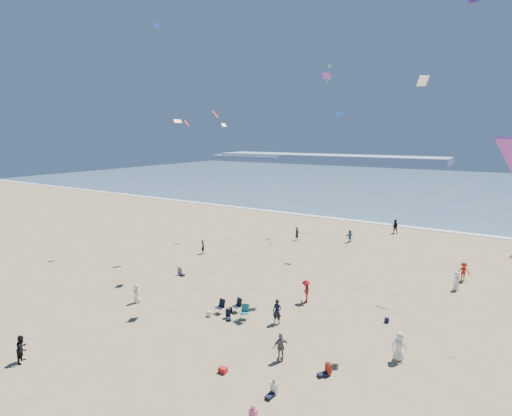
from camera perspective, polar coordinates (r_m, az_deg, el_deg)
The scene contains 13 objects.
ground at distance 22.21m, azimuth -17.08°, elevation -24.40°, with size 220.00×220.00×0.00m, color tan.
ocean at distance 108.24m, azimuth 24.28°, elevation 2.84°, with size 220.00×100.00×0.06m, color #476B84.
surf_line at distance 59.65m, azimuth 17.50°, elevation -2.17°, with size 220.00×1.20×0.08m, color white.
headland_far at distance 196.47m, azimuth 9.85°, elevation 7.05°, with size 110.00×20.00×3.20m, color #7A8EA8.
headland_near at distance 210.62m, azimuth -0.88°, elevation 7.25°, with size 40.00×14.00×2.00m, color #7A8EA8.
standing_flyers at distance 31.63m, azimuth 12.42°, elevation -11.56°, with size 31.76×43.50×1.82m.
seated_group at distance 25.63m, azimuth -2.01°, elevation -17.76°, with size 18.19×13.16×0.84m.
chair_cluster at distance 29.02m, azimuth -3.22°, elevation -14.08°, with size 2.74×1.52×1.00m.
white_tote at distance 29.05m, azimuth -6.68°, elevation -14.76°, with size 0.35×0.20×0.40m, color white.
black_backpack at distance 29.51m, azimuth -3.76°, elevation -14.31°, with size 0.30×0.22×0.38m, color black.
cooler at distance 23.06m, azimuth -4.75°, elevation -22.07°, with size 0.45×0.30×0.30m, color red.
navy_bag at distance 29.40m, azimuth 18.18°, elevation -14.98°, with size 0.28×0.18×0.34m, color black.
kites_aloft at distance 25.58m, azimuth 22.11°, elevation 14.01°, with size 39.48×43.45×24.23m.
Camera 1 is at (14.24, -11.57, 12.51)m, focal length 28.00 mm.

